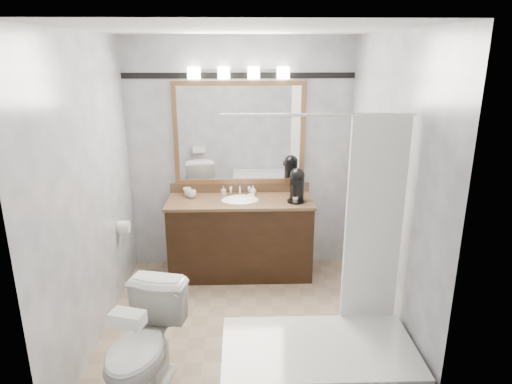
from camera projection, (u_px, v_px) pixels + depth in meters
The scene contains 15 objects.
room at pixel (239, 193), 3.69m from camera, with size 2.42×2.62×2.52m.
vanity at pixel (240, 235), 4.91m from camera, with size 1.53×0.58×0.97m.
mirror at pixel (239, 134), 4.84m from camera, with size 1.40×0.04×1.10m.
vanity_light_bar at pixel (239, 73), 4.60m from camera, with size 1.02×0.14×0.12m.
accent_stripe at pixel (239, 76), 4.67m from camera, with size 2.40×0.01×0.06m, color black.
bathtub at pixel (321, 365), 3.15m from camera, with size 1.30×0.75×1.96m.
tp_roll at pixel (124, 227), 4.46m from camera, with size 0.12×0.12×0.11m, color white.
toilet at pixel (143, 348), 3.16m from camera, with size 0.43×0.76×0.78m, color white.
tissue_box at pixel (128, 318), 2.74m from camera, with size 0.20×0.11×0.08m, color white.
coffee_maker at pixel (297, 184), 4.70m from camera, with size 0.18×0.22×0.34m.
cup_left at pixel (191, 194), 4.84m from camera, with size 0.10×0.10×0.08m, color white.
cup_right at pixel (187, 191), 4.92m from camera, with size 0.09×0.09×0.08m, color white.
soap_bottle_a at pixel (224, 191), 4.92m from camera, with size 0.04×0.04×0.10m, color white.
soap_bottle_b at pixel (253, 190), 4.94m from camera, with size 0.07×0.07×0.09m, color white.
soap_bar at pixel (251, 195), 4.90m from camera, with size 0.07×0.04×0.02m, color beige.
Camera 1 is at (0.02, -3.52, 2.37)m, focal length 32.00 mm.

